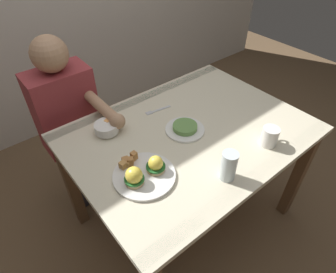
{
  "coord_description": "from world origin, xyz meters",
  "views": [
    {
      "loc": [
        -0.79,
        -0.79,
        1.67
      ],
      "look_at": [
        -0.14,
        0.0,
        0.78
      ],
      "focal_mm": 30.32,
      "sensor_mm": 36.0,
      "label": 1
    }
  ],
  "objects": [
    {
      "name": "dining_table",
      "position": [
        0.0,
        0.0,
        0.63
      ],
      "size": [
        1.2,
        0.9,
        0.74
      ],
      "color": "beige",
      "rests_on": "ground_plane"
    },
    {
      "name": "water_glass_near",
      "position": [
        -0.09,
        -0.33,
        0.8
      ],
      "size": [
        0.07,
        0.07,
        0.14
      ],
      "color": "silver",
      "rests_on": "dining_table"
    },
    {
      "name": "ground_plane",
      "position": [
        0.0,
        0.0,
        0.0
      ],
      "size": [
        6.0,
        6.0,
        0.0
      ],
      "primitive_type": "plane",
      "color": "brown"
    },
    {
      "name": "coffee_mug",
      "position": [
        0.23,
        -0.31,
        0.79
      ],
      "size": [
        0.11,
        0.08,
        0.09
      ],
      "color": "white",
      "rests_on": "dining_table"
    },
    {
      "name": "side_plate",
      "position": [
        -0.02,
        0.02,
        0.75
      ],
      "size": [
        0.2,
        0.2,
        0.04
      ],
      "color": "white",
      "rests_on": "dining_table"
    },
    {
      "name": "fork",
      "position": [
        -0.02,
        0.24,
        0.74
      ],
      "size": [
        0.16,
        0.04,
        0.0
      ],
      "color": "silver",
      "rests_on": "dining_table"
    },
    {
      "name": "fruit_bowl",
      "position": [
        -0.33,
        0.25,
        0.77
      ],
      "size": [
        0.12,
        0.12,
        0.06
      ],
      "color": "white",
      "rests_on": "dining_table"
    },
    {
      "name": "eggs_benedict_plate",
      "position": [
        -0.36,
        -0.1,
        0.77
      ],
      "size": [
        0.27,
        0.27,
        0.09
      ],
      "color": "white",
      "rests_on": "dining_table"
    },
    {
      "name": "diner_person",
      "position": [
        -0.4,
        0.6,
        0.65
      ],
      "size": [
        0.34,
        0.54,
        1.14
      ],
      "color": "#33333D",
      "rests_on": "ground_plane"
    }
  ]
}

